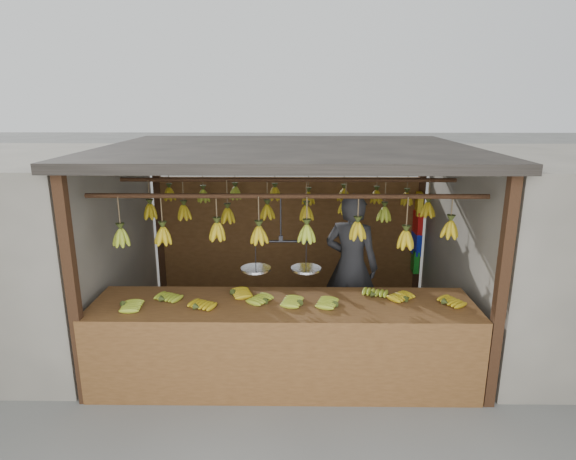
{
  "coord_description": "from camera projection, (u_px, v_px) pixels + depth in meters",
  "views": [
    {
      "loc": [
        0.07,
        -5.68,
        2.92
      ],
      "look_at": [
        0.0,
        0.3,
        1.3
      ],
      "focal_mm": 30.0,
      "sensor_mm": 36.0,
      "label": 1
    }
  ],
  "objects": [
    {
      "name": "bag_bundles",
      "position": [
        417.0,
        233.0,
        7.27
      ],
      "size": [
        0.08,
        0.26,
        1.23
      ],
      "color": "yellow",
      "rests_on": "ground"
    },
    {
      "name": "stall",
      "position": [
        288.0,
        178.0,
        6.04
      ],
      "size": [
        4.3,
        3.3,
        2.4
      ],
      "color": "black",
      "rests_on": "ground"
    },
    {
      "name": "ground",
      "position": [
        288.0,
        333.0,
        6.24
      ],
      "size": [
        80.0,
        80.0,
        0.0
      ],
      "primitive_type": "plane",
      "color": "#5B5B57"
    },
    {
      "name": "counter",
      "position": [
        283.0,
        325.0,
        4.86
      ],
      "size": [
        3.94,
        0.9,
        0.96
      ],
      "color": "brown",
      "rests_on": "ground"
    },
    {
      "name": "hanging_bananas",
      "position": [
        287.0,
        212.0,
        5.82
      ],
      "size": [
        3.53,
        2.25,
        0.39
      ],
      "color": "#92A523",
      "rests_on": "ground"
    },
    {
      "name": "balance_scale",
      "position": [
        281.0,
        266.0,
        4.95
      ],
      "size": [
        0.82,
        0.31,
        0.78
      ],
      "color": "black",
      "rests_on": "ground"
    },
    {
      "name": "vendor",
      "position": [
        351.0,
        266.0,
        5.98
      ],
      "size": [
        0.79,
        0.67,
        1.84
      ],
      "primitive_type": "imported",
      "rotation": [
        0.0,
        0.0,
        2.74
      ],
      "color": "#262628",
      "rests_on": "ground"
    }
  ]
}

